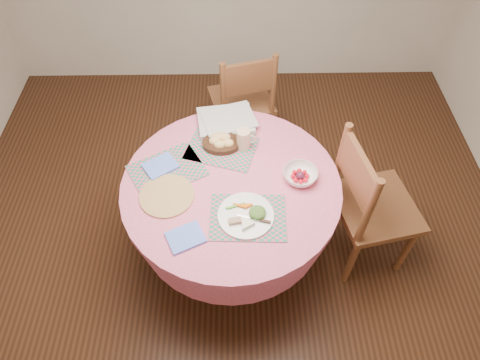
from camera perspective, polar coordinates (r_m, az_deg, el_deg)
The scene contains 16 objects.
ground at distance 3.01m, azimuth -0.96°, elevation -9.44°, with size 4.00×4.00×0.00m, color #331C0F.
room_envelope at distance 1.75m, azimuth -1.74°, elevation 19.75°, with size 4.01×4.01×2.71m.
dining_table at distance 2.55m, azimuth -1.13°, elevation -3.21°, with size 1.24×1.24×0.75m.
chair_right at distance 2.67m, azimuth 16.78°, elevation -3.09°, with size 0.55×0.57×1.04m.
chair_back at distance 3.27m, azimuth 0.44°, elevation 10.56°, with size 0.54×0.52×0.96m.
placemat_front at distance 2.25m, azimuth 1.07°, elevation -4.98°, with size 0.40×0.30×0.01m, color #157B61.
placemat_left at distance 2.48m, azimuth -9.69°, elevation 1.28°, with size 0.40×0.30×0.01m, color #157B61.
placemat_back at distance 2.57m, azimuth -2.45°, elevation 4.29°, with size 0.40×0.30×0.01m, color #157B61.
wicker_trivet at distance 2.37m, azimuth -9.74°, elevation -2.06°, with size 0.30×0.30×0.01m, color #91633F.
napkin_near at distance 2.20m, azimuth -7.27°, elevation -7.60°, with size 0.18×0.14×0.01m, color #5B78EB.
napkin_far at distance 2.50m, azimuth -10.57°, elevation 1.85°, with size 0.18×0.14×0.01m, color #5B78EB.
dinner_plate at distance 2.24m, azimuth 0.94°, elevation -4.73°, with size 0.30×0.30×0.05m.
bread_bowl at distance 2.56m, azimuth -2.53°, elevation 5.15°, with size 0.23×0.23×0.08m.
latte_mug at distance 2.52m, azimuth 0.51°, elevation 5.46°, with size 0.12×0.08×0.13m.
fruit_bowl at distance 2.41m, azimuth 8.02°, elevation 0.62°, with size 0.23×0.23×0.06m.
newspaper_stack at distance 2.70m, azimuth -1.87°, elevation 7.93°, with size 0.40×0.33×0.04m.
Camera 1 is at (0.03, -1.50, 2.61)m, focal length 32.00 mm.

